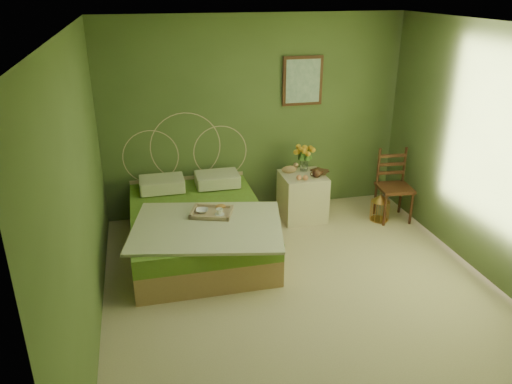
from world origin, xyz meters
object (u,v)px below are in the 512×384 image
object	(u,v)px
bed	(198,224)
birdcage	(380,207)
chair	(393,180)
nightstand	(302,192)

from	to	relation	value
bed	birdcage	distance (m)	2.45
bed	birdcage	size ratio (longest dim) A/B	6.18
chair	birdcage	bearing A→B (deg)	-153.49
bed	nightstand	bearing A→B (deg)	18.62
chair	birdcage	xyz separation A→B (m)	(-0.18, -0.07, -0.34)
chair	birdcage	size ratio (longest dim) A/B	2.56
bed	nightstand	xyz separation A→B (m)	(1.47, 0.49, 0.06)
bed	chair	xyz separation A→B (m)	(2.62, 0.24, 0.21)
bed	chair	world-z (taller)	bed
birdcage	bed	bearing A→B (deg)	-176.00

